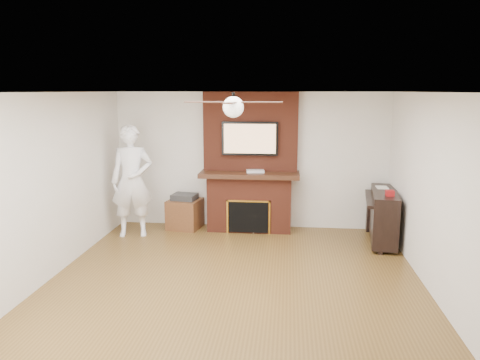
# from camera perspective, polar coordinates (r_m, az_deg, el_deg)

# --- Properties ---
(room_shell) EXTENTS (5.36, 5.86, 2.86)m
(room_shell) POSITION_cam_1_polar(r_m,az_deg,el_deg) (5.94, -0.80, -1.48)
(room_shell) COLOR brown
(room_shell) RESTS_ON ground
(fireplace) EXTENTS (1.78, 0.64, 2.50)m
(fireplace) POSITION_cam_1_polar(r_m,az_deg,el_deg) (8.48, 1.22, 0.50)
(fireplace) COLOR maroon
(fireplace) RESTS_ON ground
(tv) EXTENTS (1.00, 0.08, 0.60)m
(tv) POSITION_cam_1_polar(r_m,az_deg,el_deg) (8.34, 1.21, 5.08)
(tv) COLOR black
(tv) RESTS_ON fireplace
(ceiling_fan) EXTENTS (1.21, 1.21, 0.31)m
(ceiling_fan) POSITION_cam_1_polar(r_m,az_deg,el_deg) (5.81, -0.83, 9.00)
(ceiling_fan) COLOR black
(ceiling_fan) RESTS_ON room_shell
(person) EXTENTS (0.80, 0.62, 1.95)m
(person) POSITION_cam_1_polar(r_m,az_deg,el_deg) (8.32, -13.04, -0.12)
(person) COLOR white
(person) RESTS_ON ground
(side_table) EXTENTS (0.65, 0.65, 0.65)m
(side_table) POSITION_cam_1_polar(r_m,az_deg,el_deg) (8.75, -6.74, -3.94)
(side_table) COLOR #562F18
(side_table) RESTS_ON ground
(piano) EXTENTS (0.66, 1.39, 0.97)m
(piano) POSITION_cam_1_polar(r_m,az_deg,el_deg) (8.19, 17.06, -4.10)
(piano) COLOR black
(piano) RESTS_ON ground
(cable_box) EXTENTS (0.34, 0.23, 0.04)m
(cable_box) POSITION_cam_1_polar(r_m,az_deg,el_deg) (8.36, 1.88, 1.09)
(cable_box) COLOR silver
(cable_box) RESTS_ON fireplace
(candle_orange) EXTENTS (0.07, 0.07, 0.11)m
(candle_orange) POSITION_cam_1_polar(r_m,az_deg,el_deg) (8.54, 0.64, -5.92)
(candle_orange) COLOR #C57A17
(candle_orange) RESTS_ON ground
(candle_green) EXTENTS (0.07, 0.07, 0.08)m
(candle_green) POSITION_cam_1_polar(r_m,az_deg,el_deg) (8.54, 1.33, -6.00)
(candle_green) COLOR #47742E
(candle_green) RESTS_ON ground
(candle_cream) EXTENTS (0.08, 0.08, 0.10)m
(candle_cream) POSITION_cam_1_polar(r_m,az_deg,el_deg) (8.45, 1.65, -6.13)
(candle_cream) COLOR #BFAF98
(candle_cream) RESTS_ON ground
(candle_blue) EXTENTS (0.06, 0.06, 0.09)m
(candle_blue) POSITION_cam_1_polar(r_m,az_deg,el_deg) (8.53, 1.90, -6.02)
(candle_blue) COLOR #2E508B
(candle_blue) RESTS_ON ground
(candle_blue_extra) EXTENTS (0.06, 0.06, 0.09)m
(candle_blue_extra) POSITION_cam_1_polar(r_m,az_deg,el_deg) (8.56, -0.51, -5.95)
(candle_blue_extra) COLOR #563091
(candle_blue_extra) RESTS_ON ground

